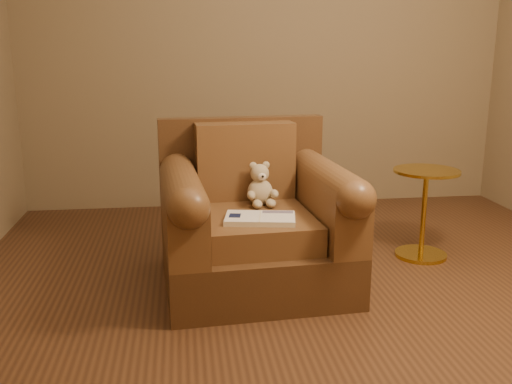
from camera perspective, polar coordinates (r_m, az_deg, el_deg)
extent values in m
plane|color=#50301B|center=(3.13, 6.42, -10.59)|extent=(4.00, 4.00, 0.00)
cube|color=#826E50|center=(4.81, 1.02, 14.62)|extent=(4.00, 0.02, 2.70)
cube|color=#4D3019|center=(3.26, -0.12, -6.83)|extent=(1.07, 1.02, 0.28)
cube|color=#4D3019|center=(3.54, -1.47, 2.48)|extent=(1.01, 0.17, 0.62)
cube|color=brown|center=(3.14, 0.06, -3.47)|extent=(0.63, 0.74, 0.15)
cube|color=brown|center=(3.40, -1.10, 3.12)|extent=(0.59, 0.20, 0.45)
cube|color=brown|center=(3.06, -7.33, -2.36)|extent=(0.26, 0.87, 0.32)
cube|color=brown|center=(3.22, 7.10, -1.57)|extent=(0.26, 0.87, 0.32)
cylinder|color=brown|center=(3.02, -7.43, 0.56)|extent=(0.26, 0.87, 0.20)
cylinder|color=brown|center=(3.18, 7.19, 1.23)|extent=(0.26, 0.87, 0.20)
ellipsoid|color=tan|center=(3.29, 0.41, 0.00)|extent=(0.15, 0.13, 0.15)
sphere|color=tan|center=(3.28, 0.37, 1.88)|extent=(0.11, 0.11, 0.11)
ellipsoid|color=tan|center=(3.26, -0.29, 2.64)|extent=(0.04, 0.02, 0.04)
ellipsoid|color=tan|center=(3.28, 0.99, 2.71)|extent=(0.04, 0.02, 0.04)
ellipsoid|color=beige|center=(3.23, 0.60, 1.53)|extent=(0.05, 0.03, 0.04)
sphere|color=black|center=(3.21, 0.68, 1.56)|extent=(0.02, 0.02, 0.02)
ellipsoid|color=tan|center=(3.22, -0.48, -0.33)|extent=(0.05, 0.10, 0.05)
ellipsoid|color=tan|center=(3.25, 1.84, -0.18)|extent=(0.05, 0.10, 0.05)
ellipsoid|color=tan|center=(3.21, 0.13, -1.22)|extent=(0.06, 0.10, 0.05)
ellipsoid|color=tan|center=(3.23, 1.49, -1.13)|extent=(0.06, 0.10, 0.05)
cube|color=beige|center=(2.98, 0.41, -2.69)|extent=(0.40, 0.28, 0.03)
cube|color=white|center=(2.98, -1.34, -2.41)|extent=(0.21, 0.25, 0.00)
cube|color=white|center=(2.97, 2.17, -2.45)|extent=(0.21, 0.25, 0.00)
cube|color=beige|center=(2.97, 0.41, -2.41)|extent=(0.05, 0.22, 0.00)
cube|color=#0F1638|center=(2.98, -2.12, -2.36)|extent=(0.07, 0.09, 0.00)
cube|color=slate|center=(3.04, 2.19, -2.01)|extent=(0.17, 0.07, 0.00)
cylinder|color=gold|center=(3.86, 16.13, -6.02)|extent=(0.33, 0.33, 0.02)
cylinder|color=gold|center=(3.78, 16.42, -2.10)|extent=(0.03, 0.03, 0.53)
cylinder|color=gold|center=(3.72, 16.71, 2.02)|extent=(0.41, 0.41, 0.02)
cylinder|color=gold|center=(3.72, 16.70, 1.82)|extent=(0.03, 0.03, 0.02)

